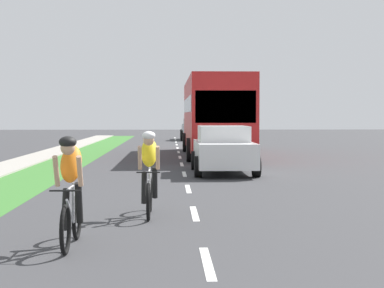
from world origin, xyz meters
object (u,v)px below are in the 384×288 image
at_px(sedan_white, 223,149).
at_px(bus_red, 214,113).
at_px(cyclist_lead, 71,190).
at_px(cyclist_trailing, 149,173).
at_px(pickup_silver, 195,129).

xyz_separation_m(sedan_white, bus_red, (0.34, 8.74, 1.21)).
bearing_deg(bus_red, cyclist_lead, -99.82).
distance_m(cyclist_trailing, pickup_silver, 36.09).
relative_size(cyclist_lead, sedan_white, 0.40).
bearing_deg(pickup_silver, bus_red, -89.68).
relative_size(cyclist_lead, pickup_silver, 0.34).
bearing_deg(pickup_silver, sedan_white, -90.49).
bearing_deg(cyclist_lead, bus_red, 80.18).
relative_size(bus_red, pickup_silver, 2.27).
height_order(cyclist_trailing, sedan_white, cyclist_trailing).
distance_m(cyclist_lead, cyclist_trailing, 2.86).
height_order(cyclist_trailing, pickup_silver, pickup_silver).
distance_m(sedan_white, pickup_silver, 27.36).
bearing_deg(pickup_silver, cyclist_trailing, -93.73).
relative_size(cyclist_lead, cyclist_trailing, 1.00).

